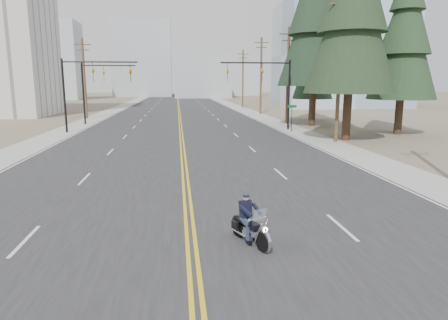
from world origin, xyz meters
name	(u,v)px	position (x,y,z in m)	size (l,w,h in m)	color
ground_plane	(197,302)	(0.00, 0.00, 0.00)	(400.00, 400.00, 0.00)	#776D56
road	(179,108)	(0.00, 70.00, 0.01)	(20.00, 200.00, 0.01)	#303033
sidewalk_left	(118,108)	(-11.50, 70.00, 0.01)	(3.00, 200.00, 0.01)	#A5A5A0
sidewalk_right	(238,108)	(11.50, 70.00, 0.01)	(3.00, 200.00, 0.01)	#A5A5A0
traffic_mast_left	(85,81)	(-8.98, 32.00, 4.94)	(7.10, 0.26, 7.00)	black
traffic_mast_right	(270,81)	(8.98, 32.00, 4.94)	(7.10, 0.26, 7.00)	black
traffic_mast_far	(98,82)	(-9.31, 40.00, 4.87)	(6.10, 0.26, 7.00)	black
street_sign	(292,114)	(10.80, 30.00, 1.80)	(0.90, 0.06, 2.62)	black
utility_pole_b	(340,67)	(12.50, 23.00, 5.98)	(2.20, 0.30, 11.50)	brown
utility_pole_c	(288,74)	(12.50, 38.00, 5.73)	(2.20, 0.30, 11.00)	brown
utility_pole_d	(261,75)	(12.50, 53.00, 5.98)	(2.20, 0.30, 11.50)	brown
utility_pole_e	(243,78)	(12.50, 70.00, 5.73)	(2.20, 0.30, 11.00)	brown
utility_pole_left	(84,77)	(-12.50, 48.00, 5.48)	(2.20, 0.30, 10.50)	brown
glass_building	(340,56)	(32.00, 70.00, 10.00)	(24.00, 16.00, 20.00)	#9EB5CC
haze_bldg_a	(55,61)	(-35.00, 115.00, 11.00)	(14.00, 12.00, 22.00)	#B7BCC6
haze_bldg_b	(202,76)	(8.00, 125.00, 7.00)	(18.00, 14.00, 14.00)	#ADB2B7
haze_bldg_c	(312,69)	(40.00, 110.00, 9.00)	(16.00, 12.00, 18.00)	#B7BCC6
haze_bldg_d	(143,59)	(-12.00, 140.00, 13.00)	(20.00, 15.00, 26.00)	#ADB2B7
haze_bldg_e	(241,80)	(25.00, 150.00, 6.00)	(14.00, 14.00, 12.00)	#B7BCC6
haze_bldg_f	(21,73)	(-50.00, 130.00, 8.00)	(12.00, 12.00, 16.00)	#ADB2B7
motorcyclist	(250,221)	(1.74, 3.02, 0.74)	(0.81, 1.88, 1.47)	black
conifer_near	(354,0)	(13.76, 23.99, 11.20)	(7.37, 7.37, 19.51)	#382619
conifer_mid	(406,31)	(20.22, 27.16, 9.35)	(6.11, 6.11, 16.30)	#382619
conifer_tall	(317,7)	(14.73, 35.40, 12.70)	(7.96, 7.96, 22.12)	#382619
conifer_far	(314,58)	(16.95, 42.18, 7.88)	(5.13, 5.13, 13.73)	#382619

